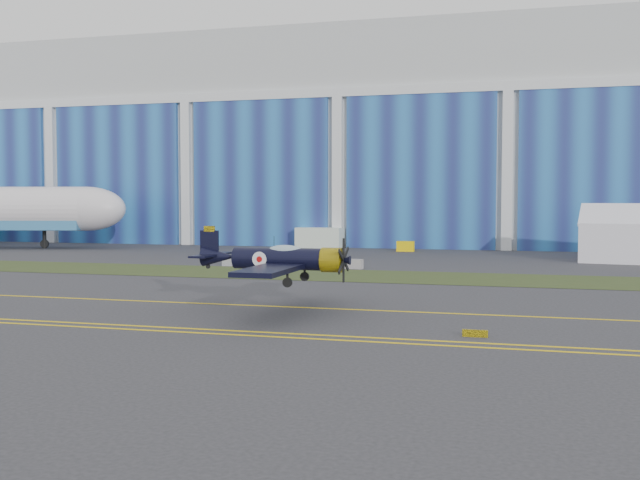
# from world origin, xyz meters

# --- Properties ---
(ground) EXTENTS (260.00, 260.00, 0.00)m
(ground) POSITION_xyz_m (0.00, 0.00, 0.00)
(ground) COLOR #39383D
(ground) RESTS_ON ground
(grass_median) EXTENTS (260.00, 10.00, 0.02)m
(grass_median) POSITION_xyz_m (0.00, 14.00, 0.02)
(grass_median) COLOR #475128
(grass_median) RESTS_ON ground
(hangar) EXTENTS (220.00, 45.70, 30.00)m
(hangar) POSITION_xyz_m (0.00, 71.79, 14.96)
(hangar) COLOR silver
(hangar) RESTS_ON ground
(taxiway_centreline) EXTENTS (200.00, 0.20, 0.02)m
(taxiway_centreline) POSITION_xyz_m (0.00, -5.00, 0.01)
(taxiway_centreline) COLOR yellow
(taxiway_centreline) RESTS_ON ground
(edge_line_near) EXTENTS (80.00, 0.20, 0.02)m
(edge_line_near) POSITION_xyz_m (0.00, -14.50, 0.01)
(edge_line_near) COLOR yellow
(edge_line_near) RESTS_ON ground
(edge_line_far) EXTENTS (80.00, 0.20, 0.02)m
(edge_line_far) POSITION_xyz_m (0.00, -13.50, 0.01)
(edge_line_far) COLOR yellow
(edge_line_far) RESTS_ON ground
(guard_board_right) EXTENTS (1.20, 0.15, 0.35)m
(guard_board_right) POSITION_xyz_m (22.00, -12.00, 0.17)
(guard_board_right) COLOR yellow
(guard_board_right) RESTS_ON ground
(warbird) EXTENTS (10.29, 12.39, 3.66)m
(warbird) POSITION_xyz_m (10.53, -7.03, 3.09)
(warbird) COLOR black
(warbird) RESTS_ON ground
(shipping_container) EXTENTS (6.31, 2.83, 2.67)m
(shipping_container) POSITION_xyz_m (-2.08, 47.78, 1.34)
(shipping_container) COLOR silver
(shipping_container) RESTS_ON ground
(tug) EXTENTS (2.22, 1.48, 1.25)m
(tug) POSITION_xyz_m (9.97, 44.23, 0.62)
(tug) COLOR #FFD303
(tug) RESTS_ON ground
(barrier_a) EXTENTS (2.07, 0.92, 0.90)m
(barrier_a) POSITION_xyz_m (-3.16, 19.78, 0.45)
(barrier_a) COLOR gray
(barrier_a) RESTS_ON ground
(barrier_b) EXTENTS (2.03, 0.70, 0.90)m
(barrier_b) POSITION_xyz_m (-0.83, 20.61, 0.45)
(barrier_b) COLOR gray
(barrier_b) RESTS_ON ground
(barrier_c) EXTENTS (2.07, 0.92, 0.90)m
(barrier_c) POSITION_xyz_m (8.72, 20.05, 0.45)
(barrier_c) COLOR #9C9499
(barrier_c) RESTS_ON ground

